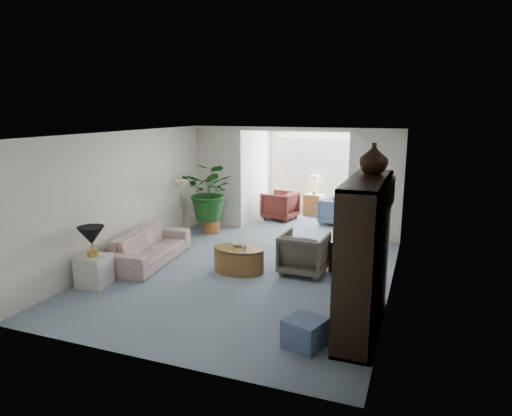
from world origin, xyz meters
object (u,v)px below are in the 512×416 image
at_px(wingback_chair, 304,253).
at_px(table_lamp, 91,236).
at_px(framed_picture, 393,191).
at_px(end_table, 94,271).
at_px(sofa, 150,247).
at_px(entertainment_cabinet, 364,256).
at_px(floor_lamp, 180,187).
at_px(plant_pot, 211,226).
at_px(sunroom_chair_blue, 336,211).
at_px(coffee_cup, 244,248).
at_px(side_table_dark, 346,257).
at_px(coffee_table, 239,260).
at_px(cabinet_urn, 374,158).
at_px(sunroom_table, 314,205).
at_px(coffee_bowl, 238,245).
at_px(sunroom_chair_maroon, 280,205).
at_px(ottoman, 305,332).

bearing_deg(wingback_chair, table_lamp, 32.05).
distance_m(framed_picture, end_table, 5.00).
distance_m(framed_picture, sofa, 4.64).
bearing_deg(end_table, entertainment_cabinet, 0.43).
relative_size(table_lamp, floor_lamp, 1.22).
distance_m(floor_lamp, plant_pot, 1.45).
bearing_deg(end_table, sunroom_chair_blue, 61.62).
distance_m(coffee_cup, side_table_dark, 1.85).
xyz_separation_m(coffee_table, cabinet_urn, (2.38, -0.93, 2.03)).
xyz_separation_m(end_table, side_table_dark, (3.84, 2.10, 0.03)).
relative_size(sunroom_chair_blue, sunroom_table, 1.23).
bearing_deg(table_lamp, entertainment_cabinet, 0.43).
xyz_separation_m(cabinet_urn, sunroom_table, (-2.15, 5.76, -1.95)).
bearing_deg(plant_pot, coffee_table, -53.35).
xyz_separation_m(coffee_cup, sunroom_table, (0.08, 4.93, -0.19)).
distance_m(sofa, cabinet_urn, 4.70).
bearing_deg(cabinet_urn, coffee_bowl, 156.98).
height_order(sofa, coffee_table, sofa).
bearing_deg(coffee_cup, sunroom_chair_blue, 78.71).
bearing_deg(sunroom_chair_blue, side_table_dark, -156.37).
xyz_separation_m(sunroom_chair_blue, sunroom_chair_maroon, (-1.50, 0.00, 0.04)).
bearing_deg(side_table_dark, sunroom_chair_blue, 103.79).
xyz_separation_m(table_lamp, sunroom_chair_maroon, (1.50, 5.55, -0.49)).
height_order(entertainment_cabinet, ottoman, entertainment_cabinet).
xyz_separation_m(floor_lamp, side_table_dark, (3.76, -0.65, -0.97)).
bearing_deg(sunroom_chair_maroon, coffee_cup, 18.89).
bearing_deg(plant_pot, wingback_chair, -34.01).
xyz_separation_m(framed_picture, sofa, (-4.42, 0.10, -1.39)).
height_order(plant_pot, sunroom_chair_blue, sunroom_chair_blue).
height_order(plant_pot, sunroom_chair_maroon, sunroom_chair_maroon).
height_order(coffee_table, wingback_chair, wingback_chair).
relative_size(ottoman, plant_pot, 1.13).
relative_size(framed_picture, sunroom_table, 0.83).
xyz_separation_m(sofa, ottoman, (3.61, -2.03, -0.12)).
bearing_deg(coffee_bowl, sunroom_table, 86.55).
bearing_deg(table_lamp, cabinet_urn, 6.91).
bearing_deg(plant_pot, side_table_dark, -24.33).
height_order(sofa, coffee_cup, sofa).
distance_m(table_lamp, sunroom_table, 6.71).
bearing_deg(ottoman, wingback_chair, 105.02).
relative_size(coffee_table, entertainment_cabinet, 0.46).
bearing_deg(framed_picture, coffee_cup, 177.21).
bearing_deg(coffee_table, sunroom_table, 87.22).
distance_m(coffee_table, sunroom_table, 4.84).
distance_m(entertainment_cabinet, ottoman, 1.25).
height_order(end_table, coffee_bowl, end_table).
xyz_separation_m(floor_lamp, sunroom_chair_maroon, (1.41, 2.79, -0.87)).
distance_m(cabinet_urn, ottoman, 2.47).
relative_size(coffee_bowl, plant_pot, 0.52).
relative_size(side_table_dark, sunroom_chair_blue, 0.77).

